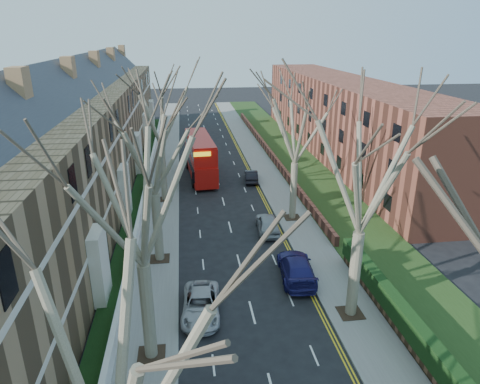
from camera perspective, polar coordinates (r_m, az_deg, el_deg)
name	(u,v)px	position (r m, az deg, el deg)	size (l,w,h in m)	color
pavement_left	(165,168)	(53.40, -9.91, 3.24)	(3.00, 102.00, 0.12)	slate
pavement_right	(262,164)	(54.18, 2.89, 3.78)	(3.00, 102.00, 0.12)	slate
terrace_left	(81,141)	(45.34, -20.39, 6.35)	(9.70, 78.00, 13.60)	olive
flats_right	(341,117)	(59.84, 13.29, 9.71)	(13.97, 54.00, 10.00)	brown
wall_hedge_right	(443,371)	(23.07, 25.47, -20.78)	(0.70, 24.00, 1.80)	brown
front_wall_left	(147,185)	(45.75, -12.32, 0.87)	(0.30, 78.00, 1.00)	white
grass_verge_right	(296,162)	(55.13, 7.51, 4.01)	(6.00, 102.00, 0.06)	#1F3814
tree_left_near	(96,352)	(10.67, -18.68, -19.56)	(9.80, 9.80, 13.73)	#69604B
tree_left_mid	(136,181)	(19.14, -13.71, 1.46)	(10.50, 10.50, 14.71)	#69604B
tree_left_far	(151,136)	(28.82, -11.81, 7.29)	(10.15, 10.15, 14.22)	#69604B
tree_left_dist	(159,103)	(40.54, -10.78, 11.55)	(10.50, 10.50, 14.71)	#69604B
tree_right_mid	(367,159)	(22.86, 16.58, 4.28)	(10.50, 10.50, 14.71)	#69604B
tree_right_far	(297,116)	(35.82, 7.59, 10.07)	(10.15, 10.15, 14.22)	#69604B
double_decker_bus	(200,158)	(48.94, -5.30, 4.54)	(3.36, 11.06, 4.56)	#AD110C
car_left_far	(201,305)	(25.99, -5.22, -14.74)	(2.17, 4.71, 1.31)	#ACACB2
car_right_near	(296,268)	(29.43, 7.53, -9.98)	(2.17, 5.33, 1.55)	navy
car_right_mid	(268,224)	(35.64, 3.71, -4.22)	(1.75, 4.35, 1.48)	#94969C
car_right_far	(251,176)	(47.66, 1.50, 2.17)	(1.36, 3.90, 1.28)	black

